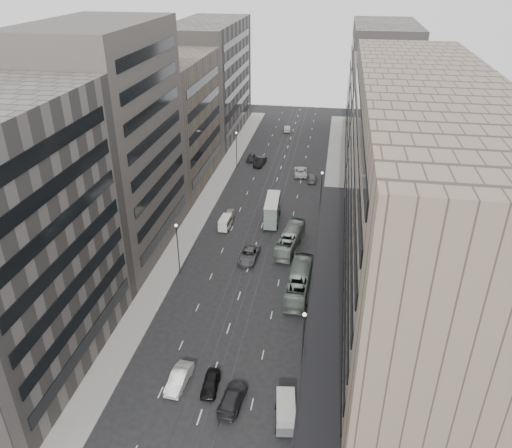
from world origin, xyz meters
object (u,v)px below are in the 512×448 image
Objects in this scene: bus_near at (299,282)px; panel_van at (225,223)px; sedan_2 at (249,255)px; bus_far at (290,240)px; double_decker at (272,210)px; vw_microbus at (286,411)px; sedan_0 at (210,383)px; sedan_1 at (179,378)px.

bus_near is 3.24× the size of panel_van.
bus_far is at bearing 39.75° from sedan_2.
sedan_2 is at bearing -38.59° from bus_near.
vw_microbus is (7.17, -42.63, -1.02)m from double_decker.
bus_near is 21.59m from panel_van.
double_decker is at bearing -56.66° from bus_far.
bus_near is 21.33m from double_decker.
sedan_0 is (-5.41, -31.07, -0.83)m from bus_far.
panel_van is 0.62× the size of sedan_2.
bus_far is 2.23× the size of sedan_1.
sedan_0 is 26.60m from sedan_2.
bus_near is at bearing 109.59° from bus_far.
bus_far is 32.31m from sedan_1.
vw_microbus is at bearing -21.69° from sedan_0.
vw_microbus is at bearing -70.30° from sedan_2.
sedan_0 is 0.72× the size of sedan_2.
double_decker is 8.61m from panel_van.
sedan_1 reaches higher than sedan_0.
double_decker is at bearing 87.81° from sedan_1.
bus_far reaches higher than vw_microbus.
vw_microbus reaches higher than sedan_2.
bus_near is 1.44× the size of double_decker.
vw_microbus is 1.30× the size of panel_van.
double_decker reaches higher than bus_far.
bus_near is 1.06× the size of bus_far.
panel_van is at bearing 97.76° from sedan_0.
double_decker is 1.64× the size of sedan_1.
bus_near is 22.36m from vw_microbus.
bus_far reaches higher than panel_van.
vw_microbus is at bearing 93.79° from bus_near.
vw_microbus reaches higher than sedan_0.
bus_far is 12.54m from panel_van.
sedan_1 is (-8.93, -31.05, -0.72)m from bus_far.
panel_van is 36.22m from sedan_0.
vw_microbus is 9.02m from sedan_0.
bus_near is 22.44m from sedan_1.
bus_near reaches higher than sedan_1.
vw_microbus is 0.95× the size of sedan_1.
bus_far reaches higher than sedan_1.
panel_van is 0.73× the size of sedan_1.
bus_far reaches higher than sedan_2.
sedan_1 is at bearing -82.20° from panel_van.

